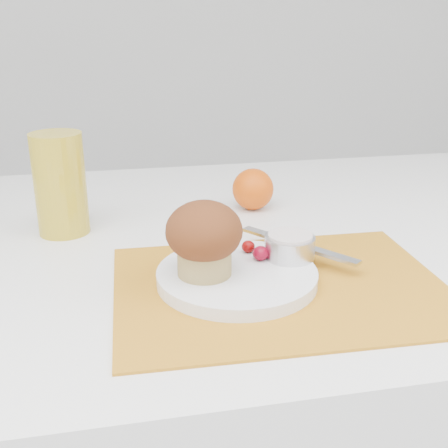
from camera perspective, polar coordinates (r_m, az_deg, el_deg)
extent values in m
cube|color=white|center=(1.06, 2.21, -19.94)|extent=(1.20, 0.80, 0.75)
cube|color=#C47C1B|center=(0.69, 5.75, -6.32)|extent=(0.41, 0.30, 0.00)
cylinder|color=white|center=(0.69, 1.32, -5.30)|extent=(0.23, 0.23, 0.02)
cylinder|color=silver|center=(0.72, 6.69, -2.32)|extent=(0.07, 0.07, 0.03)
cylinder|color=silver|center=(0.72, 6.74, -1.27)|extent=(0.06, 0.06, 0.01)
ellipsoid|color=#570202|center=(0.74, 2.47, -2.29)|extent=(0.02, 0.02, 0.02)
ellipsoid|color=#5C0212|center=(0.71, 3.73, -2.97)|extent=(0.02, 0.02, 0.02)
cube|color=silver|center=(0.76, 7.53, -2.11)|extent=(0.12, 0.16, 0.00)
sphere|color=#E45408|center=(0.95, 2.96, 3.55)|extent=(0.07, 0.07, 0.07)
cylinder|color=gold|center=(0.87, -16.31, 3.91)|extent=(0.08, 0.08, 0.15)
cylinder|color=tan|center=(0.67, -2.00, -3.74)|extent=(0.08, 0.08, 0.03)
ellipsoid|color=#39180A|center=(0.66, -2.04, -0.72)|extent=(0.09, 0.09, 0.07)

